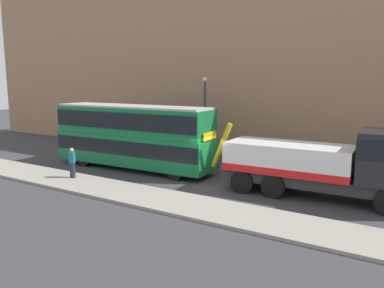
# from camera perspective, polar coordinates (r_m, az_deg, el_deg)

# --- Properties ---
(ground_plane) EXTENTS (120.00, 120.00, 0.00)m
(ground_plane) POSITION_cam_1_polar(r_m,az_deg,el_deg) (21.28, 3.67, -5.86)
(ground_plane) COLOR #38383D
(near_kerb) EXTENTS (60.00, 2.80, 0.15)m
(near_kerb) POSITION_cam_1_polar(r_m,az_deg,el_deg) (17.82, -2.82, -8.68)
(near_kerb) COLOR gray
(near_kerb) RESTS_ON ground_plane
(building_facade) EXTENTS (60.00, 1.50, 16.00)m
(building_facade) POSITION_cam_1_polar(r_m,az_deg,el_deg) (27.69, 11.72, 14.38)
(building_facade) COLOR #9E7A5B
(building_facade) RESTS_ON ground_plane
(recovery_tow_truck) EXTENTS (10.18, 2.92, 3.67)m
(recovery_tow_truck) POSITION_cam_1_polar(r_m,az_deg,el_deg) (19.23, 19.36, -2.66)
(recovery_tow_truck) COLOR #2D2D2D
(recovery_tow_truck) RESTS_ON ground_plane
(double_decker_bus) EXTENTS (11.11, 2.90, 4.06)m
(double_decker_bus) POSITION_cam_1_polar(r_m,az_deg,el_deg) (24.55, -8.83, 1.44)
(double_decker_bus) COLOR #146B38
(double_decker_bus) RESTS_ON ground_plane
(pedestrian_onlooker) EXTENTS (0.42, 0.48, 1.71)m
(pedestrian_onlooker) POSITION_cam_1_polar(r_m,az_deg,el_deg) (22.69, -17.42, -2.75)
(pedestrian_onlooker) COLOR #232333
(pedestrian_onlooker) RESTS_ON near_kerb
(street_lamp) EXTENTS (0.36, 0.36, 5.83)m
(street_lamp) POSITION_cam_1_polar(r_m,az_deg,el_deg) (27.39, 1.92, 4.99)
(street_lamp) COLOR #38383D
(street_lamp) RESTS_ON ground_plane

